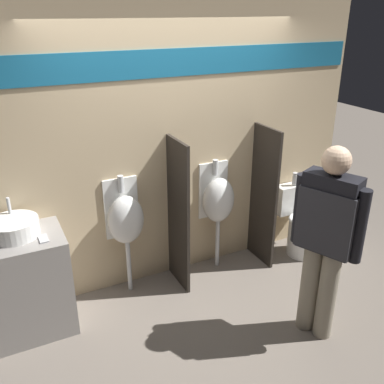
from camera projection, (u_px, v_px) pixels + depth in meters
ground_plane at (200, 298)px, 4.12m from camera, size 16.00×16.00×0.00m
display_wall at (172, 146)px, 4.08m from camera, size 4.03×0.07×2.70m
sink_counter at (18, 286)px, 3.55m from camera, size 0.82×0.55×0.89m
sink_basin at (13, 228)px, 3.42m from camera, size 0.40×0.40×0.28m
cell_phone at (43, 239)px, 3.39m from camera, size 0.07×0.14×0.01m
divider_near_counter at (178, 215)px, 4.09m from camera, size 0.03×0.45×1.50m
divider_mid at (264, 197)px, 4.49m from camera, size 0.03×0.45×1.50m
urinal_near_counter at (125, 219)px, 3.96m from camera, size 0.34×0.25×1.18m
urinal_far at (218, 200)px, 4.37m from camera, size 0.34×0.25×1.18m
toilet at (301, 225)px, 4.81m from camera, size 0.40×0.54×0.90m
person_in_vest at (326, 232)px, 3.34m from camera, size 0.37×0.54×1.66m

